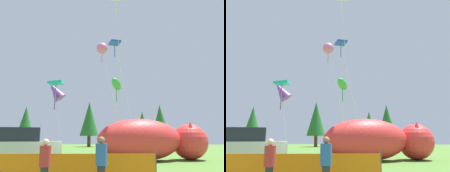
{
  "view_description": "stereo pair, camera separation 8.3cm",
  "coord_description": "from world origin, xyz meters",
  "views": [
    {
      "loc": [
        3.14,
        -12.68,
        1.72
      ],
      "look_at": [
        1.05,
        4.43,
        5.33
      ],
      "focal_mm": 40.0,
      "sensor_mm": 36.0,
      "label": 1
    },
    {
      "loc": [
        3.22,
        -12.67,
        1.72
      ],
      "look_at": [
        1.05,
        4.43,
        5.33
      ],
      "focal_mm": 40.0,
      "sensor_mm": 36.0,
      "label": 2
    }
  ],
  "objects": [
    {
      "name": "horizon_tree_northeast",
      "position": [
        3.08,
        38.12,
        4.3
      ],
      "size": [
        2.94,
        2.94,
        7.01
      ],
      "color": "brown",
      "rests_on": "ground"
    },
    {
      "name": "kite_pink_octopus",
      "position": [
        -0.19,
        7.46,
        9.29
      ],
      "size": [
        2.42,
        1.14,
        9.8
      ],
      "color": "silver",
      "rests_on": "ground"
    },
    {
      "name": "spectator_in_red_shirt",
      "position": [
        -0.06,
        -4.55,
        0.93
      ],
      "size": [
        0.37,
        0.37,
        1.71
      ],
      "color": "#2D2D38",
      "rests_on": "ground"
    },
    {
      "name": "parked_car",
      "position": [
        -3.69,
        0.94,
        1.12
      ],
      "size": [
        4.68,
        3.13,
        2.3
      ],
      "rotation": [
        0.0,
        0.0,
        0.37
      ],
      "color": "#B7BCC1",
      "rests_on": "ground"
    },
    {
      "name": "inflatable_cat",
      "position": [
        3.84,
        7.38,
        1.47
      ],
      "size": [
        9.17,
        6.04,
        3.19
      ],
      "rotation": [
        0.0,
        0.0,
        0.42
      ],
      "color": "red",
      "rests_on": "ground"
    },
    {
      "name": "horizon_tree_east",
      "position": [
        6.27,
        33.39,
        4.71
      ],
      "size": [
        3.22,
        3.22,
        7.68
      ],
      "color": "brown",
      "rests_on": "ground"
    },
    {
      "name": "spectator_in_grey_shirt",
      "position": [
        1.76,
        -4.26,
        0.97
      ],
      "size": [
        0.39,
        0.39,
        1.78
      ],
      "color": "#2D2D38",
      "rests_on": "ground"
    },
    {
      "name": "kite_blue_box",
      "position": [
        0.94,
        7.6,
        9.62
      ],
      "size": [
        2.63,
        1.92,
        9.99
      ],
      "color": "silver",
      "rests_on": "ground"
    },
    {
      "name": "kite_teal_diamond",
      "position": [
        -2.4,
        2.57,
        5.15
      ],
      "size": [
        2.52,
        1.16,
        5.37
      ],
      "color": "silver",
      "rests_on": "ground"
    },
    {
      "name": "horizon_tree_mid",
      "position": [
        -20.42,
        35.7,
        4.97
      ],
      "size": [
        3.4,
        3.4,
        8.1
      ],
      "color": "brown",
      "rests_on": "ground"
    },
    {
      "name": "horizon_tree_west",
      "position": [
        -7.87,
        38.48,
        5.64
      ],
      "size": [
        3.85,
        3.85,
        9.19
      ],
      "color": "brown",
      "rests_on": "ground"
    },
    {
      "name": "kite_purple_delta",
      "position": [
        -2.84,
        3.71,
        4.93
      ],
      "size": [
        1.64,
        1.13,
        5.72
      ],
      "color": "silver",
      "rests_on": "ground"
    },
    {
      "name": "kite_green_fish",
      "position": [
        1.26,
        5.41,
        5.64
      ],
      "size": [
        0.77,
        3.81,
        6.09
      ],
      "color": "silver",
      "rests_on": "ground"
    },
    {
      "name": "safety_fence",
      "position": [
        0.25,
        -3.34,
        0.58
      ],
      "size": [
        6.72,
        0.95,
        1.27
      ],
      "rotation": [
        0.0,
        0.0,
        0.13
      ],
      "color": "orange",
      "rests_on": "ground"
    },
    {
      "name": "folding_chair",
      "position": [
        2.49,
        0.67,
        0.5
      ],
      "size": [
        0.58,
        0.58,
        0.86
      ],
      "rotation": [
        0.0,
        0.0,
        2.96
      ],
      "color": "#267F33",
      "rests_on": "ground"
    }
  ]
}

